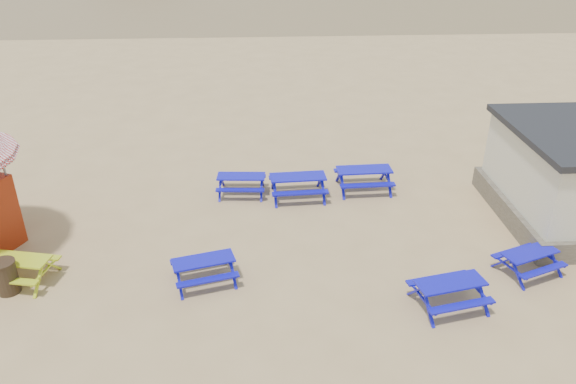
{
  "coord_description": "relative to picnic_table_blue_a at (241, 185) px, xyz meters",
  "views": [
    {
      "loc": [
        -1.25,
        -14.75,
        9.44
      ],
      "look_at": [
        -0.28,
        1.5,
        1.0
      ],
      "focal_mm": 35.0,
      "sensor_mm": 36.0,
      "label": 1
    }
  ],
  "objects": [
    {
      "name": "picnic_table_blue_e",
      "position": [
        5.48,
        -6.72,
        0.02
      ],
      "size": [
        2.07,
        1.8,
        0.76
      ],
      "rotation": [
        0.0,
        0.0,
        0.21
      ],
      "color": "#0E02AD",
      "rests_on": "ground"
    },
    {
      "name": "ground",
      "position": [
        1.85,
        -3.42,
        -0.36
      ],
      "size": [
        400.0,
        400.0,
        0.0
      ],
      "primitive_type": "plane",
      "color": "tan",
      "rests_on": "ground"
    },
    {
      "name": "picnic_table_blue_c",
      "position": [
        4.47,
        0.06,
        0.06
      ],
      "size": [
        2.03,
        1.66,
        0.83
      ],
      "rotation": [
        0.0,
        0.0,
        0.04
      ],
      "color": "#0E02AD",
      "rests_on": "ground"
    },
    {
      "name": "picnic_table_blue_b",
      "position": [
        2.02,
        -0.38,
        0.05
      ],
      "size": [
        2.05,
        1.68,
        0.82
      ],
      "rotation": [
        0.0,
        0.0,
        0.05
      ],
      "color": "#0E02AD",
      "rests_on": "ground"
    },
    {
      "name": "picnic_table_blue_d",
      "position": [
        -0.96,
        -5.25,
        -0.0
      ],
      "size": [
        2.0,
        1.76,
        0.71
      ],
      "rotation": [
        0.0,
        0.0,
        0.26
      ],
      "color": "#0E02AD",
      "rests_on": "ground"
    },
    {
      "name": "picnic_table_blue_a",
      "position": [
        0.0,
        0.0,
        0.0
      ],
      "size": [
        1.8,
        1.49,
        0.72
      ],
      "rotation": [
        0.0,
        0.0,
        -0.07
      ],
      "color": "#0E02AD",
      "rests_on": "ground"
    },
    {
      "name": "picnic_table_yellow",
      "position": [
        -6.07,
        -4.94,
        0.01
      ],
      "size": [
        2.03,
        1.77,
        0.74
      ],
      "rotation": [
        0.0,
        0.0,
        -0.21
      ],
      "color": "gold",
      "rests_on": "ground"
    },
    {
      "name": "litter_bin",
      "position": [
        -6.24,
        -5.42,
        0.13
      ],
      "size": [
        0.66,
        0.66,
        0.96
      ],
      "color": "#392B1A",
      "rests_on": "ground"
    },
    {
      "name": "picnic_table_blue_f",
      "position": [
        8.21,
        -5.38,
        -0.02
      ],
      "size": [
        1.98,
        1.8,
        0.68
      ],
      "rotation": [
        0.0,
        0.0,
        0.37
      ],
      "color": "#0E02AD",
      "rests_on": "ground"
    }
  ]
}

